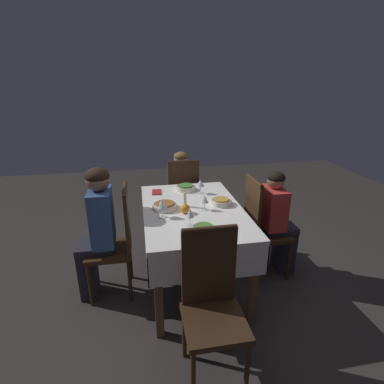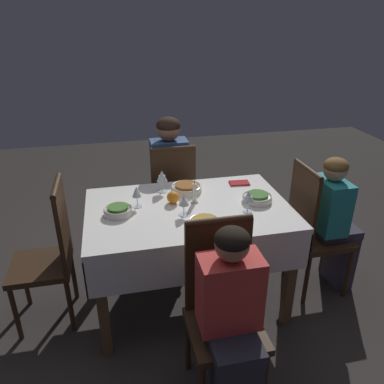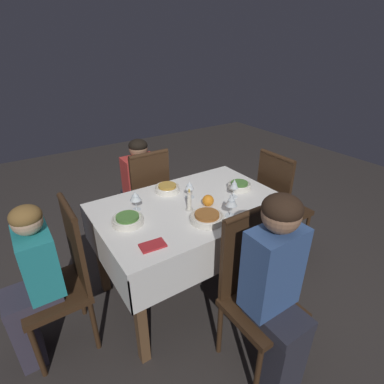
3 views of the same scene
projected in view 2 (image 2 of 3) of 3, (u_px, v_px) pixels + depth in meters
name	position (u px, v px, depth m)	size (l,w,h in m)	color
ground_plane	(189.00, 300.00, 2.76)	(8.00, 8.00, 0.00)	#332D2B
dining_table	(189.00, 221.00, 2.48)	(1.32, 0.86, 0.77)	white
chair_south	(172.00, 196.00, 3.12)	(0.38, 0.38, 1.00)	#382314
chair_west	(313.00, 227.00, 2.67)	(0.38, 0.38, 1.00)	#382314
chair_north	(222.00, 305.00, 1.95)	(0.38, 0.38, 1.00)	#382314
chair_east	(51.00, 251.00, 2.40)	(0.38, 0.38, 1.00)	#382314
person_adult_denim	(169.00, 174.00, 3.20)	(0.30, 0.34, 1.18)	#282833
person_child_teal	(334.00, 219.00, 2.68)	(0.33, 0.30, 1.05)	#383342
person_child_red	(232.00, 321.00, 1.79)	(0.30, 0.33, 1.05)	#282833
bowl_south	(186.00, 188.00, 2.64)	(0.22, 0.22, 0.06)	silver
wine_glass_south	(162.00, 177.00, 2.60)	(0.08, 0.08, 0.16)	white
bowl_west	(257.00, 197.00, 2.50)	(0.20, 0.20, 0.06)	silver
wine_glass_west	(248.00, 197.00, 2.33)	(0.08, 0.08, 0.14)	white
bowl_north	(205.00, 223.00, 2.19)	(0.19, 0.19, 0.06)	silver
wine_glass_north	(184.00, 201.00, 2.30)	(0.07, 0.07, 0.13)	white
bowl_east	(118.00, 210.00, 2.34)	(0.18, 0.18, 0.06)	silver
wine_glass_east	(137.00, 192.00, 2.40)	(0.06, 0.06, 0.14)	white
candle_centerpiece	(194.00, 194.00, 2.47)	(0.05, 0.05, 0.16)	beige
orange_fruit	(173.00, 197.00, 2.47)	(0.08, 0.08, 0.08)	orange
napkin_red_folded	(239.00, 183.00, 2.77)	(0.15, 0.10, 0.01)	#AD2328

